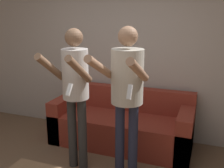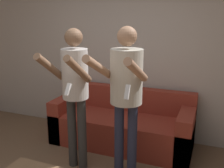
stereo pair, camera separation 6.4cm
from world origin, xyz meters
TOP-DOWN VIEW (x-y plane):
  - wall_back at (0.00, 2.04)m, footprint 6.40×0.06m
  - couch at (0.18, 1.61)m, footprint 2.05×0.79m
  - person_standing_left at (-0.14, 0.80)m, footprint 0.43×0.66m
  - person_standing_right at (0.49, 0.80)m, footprint 0.47×0.79m

SIDE VIEW (x-z plane):
  - couch at x=0.18m, z-range -0.12..0.70m
  - person_standing_left at x=-0.14m, z-range 0.22..1.96m
  - person_standing_right at x=0.49m, z-range 0.24..2.02m
  - wall_back at x=0.00m, z-range 0.00..2.70m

